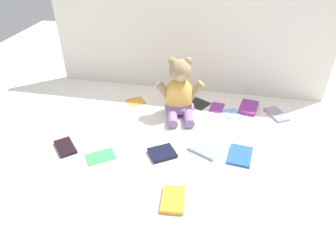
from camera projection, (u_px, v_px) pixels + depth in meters
ground_plane at (172, 132)px, 1.47m from camera, size 3.20×3.20×0.00m
backdrop_drape at (188, 40)px, 1.68m from camera, size 1.53×0.03×0.58m
teddy_bear at (180, 94)px, 1.55m from camera, size 0.25×0.24×0.30m
book_case_0 at (249, 107)px, 1.64m from camera, size 0.11×0.15×0.02m
book_case_1 at (240, 155)px, 1.32m from camera, size 0.11×0.15×0.01m
book_case_2 at (162, 153)px, 1.33m from camera, size 0.14×0.14×0.02m
book_case_3 at (232, 113)px, 1.60m from camera, size 0.11×0.12×0.01m
book_case_4 at (205, 150)px, 1.35m from camera, size 0.15×0.13×0.01m
book_case_5 at (277, 114)px, 1.59m from camera, size 0.13×0.15×0.01m
book_case_6 at (65, 147)px, 1.36m from camera, size 0.14×0.14×0.01m
book_case_7 at (173, 199)px, 1.11m from camera, size 0.09×0.13×0.02m
book_case_8 at (198, 103)px, 1.69m from camera, size 0.15×0.14×0.01m
book_case_9 at (136, 101)px, 1.71m from camera, size 0.13×0.13×0.01m
book_case_10 at (101, 156)px, 1.32m from camera, size 0.14×0.14×0.01m
book_case_11 at (217, 107)px, 1.65m from camera, size 0.08×0.11×0.01m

